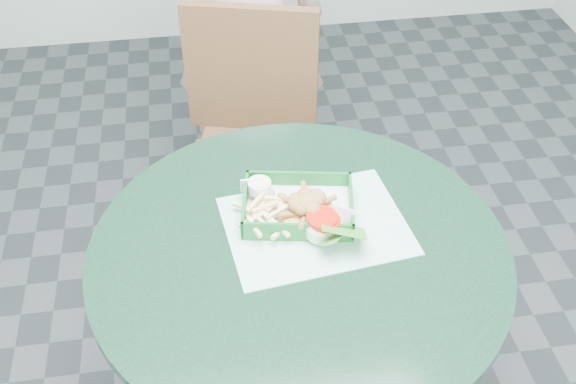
{
  "coord_description": "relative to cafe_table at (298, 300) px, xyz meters",
  "views": [
    {
      "loc": [
        -0.19,
        -1.06,
        1.88
      ],
      "look_at": [
        -0.01,
        0.1,
        0.85
      ],
      "focal_mm": 42.0,
      "sensor_mm": 36.0,
      "label": 1
    }
  ],
  "objects": [
    {
      "name": "cafe_table",
      "position": [
        0.0,
        0.0,
        0.0
      ],
      "size": [
        0.97,
        0.97,
        0.75
      ],
      "color": "black",
      "rests_on": "floor"
    },
    {
      "name": "dining_chair",
      "position": [
        -0.01,
        0.79,
        -0.05
      ],
      "size": [
        0.45,
        0.45,
        0.93
      ],
      "rotation": [
        0.0,
        0.0,
        -0.27
      ],
      "color": "black",
      "rests_on": "floor"
    },
    {
      "name": "diner_person",
      "position": [
        0.0,
        1.14,
        0.21
      ],
      "size": [
        0.63,
        0.46,
        1.58
      ],
      "primitive_type": "imported",
      "rotation": [
        0.0,
        0.0,
        2.99
      ],
      "color": "beige",
      "rests_on": "floor"
    },
    {
      "name": "placemat",
      "position": [
        0.05,
        0.06,
        0.17
      ],
      "size": [
        0.45,
        0.36,
        0.0
      ],
      "primitive_type": "cube",
      "rotation": [
        0.0,
        0.0,
        0.12
      ],
      "color": "#94D3BF",
      "rests_on": "cafe_table"
    },
    {
      "name": "food_basket",
      "position": [
        0.02,
        0.11,
        0.19
      ],
      "size": [
        0.26,
        0.19,
        0.05
      ],
      "rotation": [
        0.0,
        0.0,
        -0.18
      ],
      "color": "#0F6021",
      "rests_on": "placemat"
    },
    {
      "name": "crab_sandwich",
      "position": [
        0.04,
        0.08,
        0.22
      ],
      "size": [
        0.13,
        0.13,
        0.08
      ],
      "rotation": [
        0.0,
        0.0,
        -0.42
      ],
      "color": "tan",
      "rests_on": "food_basket"
    },
    {
      "name": "fries_pile",
      "position": [
        -0.06,
        0.07,
        0.21
      ],
      "size": [
        0.15,
        0.16,
        0.05
      ],
      "primitive_type": null,
      "rotation": [
        0.0,
        0.0,
        0.36
      ],
      "color": "beige",
      "rests_on": "food_basket"
    },
    {
      "name": "sauce_ramekin",
      "position": [
        -0.08,
        0.15,
        0.22
      ],
      "size": [
        0.06,
        0.06,
        0.03
      ],
      "rotation": [
        0.0,
        0.0,
        -0.25
      ],
      "color": "white",
      "rests_on": "food_basket"
    },
    {
      "name": "garnish_cup",
      "position": [
        0.08,
        0.02,
        0.21
      ],
      "size": [
        0.13,
        0.12,
        0.05
      ],
      "rotation": [
        0.0,
        0.0,
        0.31
      ],
      "color": "silver",
      "rests_on": "food_basket"
    }
  ]
}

